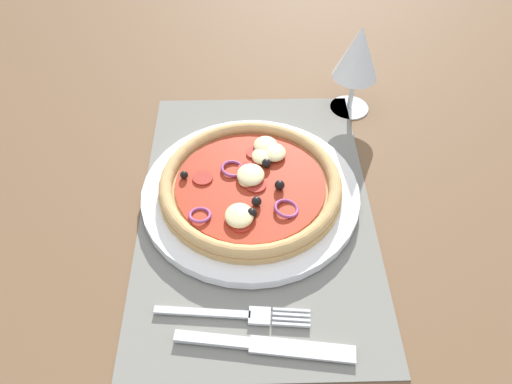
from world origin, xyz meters
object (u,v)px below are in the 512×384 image
pizza (251,184)px  wine_glass (358,56)px  plate (251,193)px  fork (241,315)px  knife (266,346)px

pizza → wine_glass: 27.05cm
plate → wine_glass: 27.63cm
pizza → fork: pizza is taller
fork → knife: knife is taller
pizza → wine_glass: size_ratio=1.68×
pizza → wine_glass: (-19.95, 16.82, 7.15)cm
plate → knife: 22.28cm
knife → plate: bearing=101.1°
wine_glass → pizza: bearing=-40.1°
knife → wine_glass: 45.97cm
plate → pizza: pizza is taller
plate → wine_glass: size_ratio=2.01×
pizza → fork: bearing=-4.5°
plate → knife: plate is taller
pizza → wine_glass: bearing=139.9°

